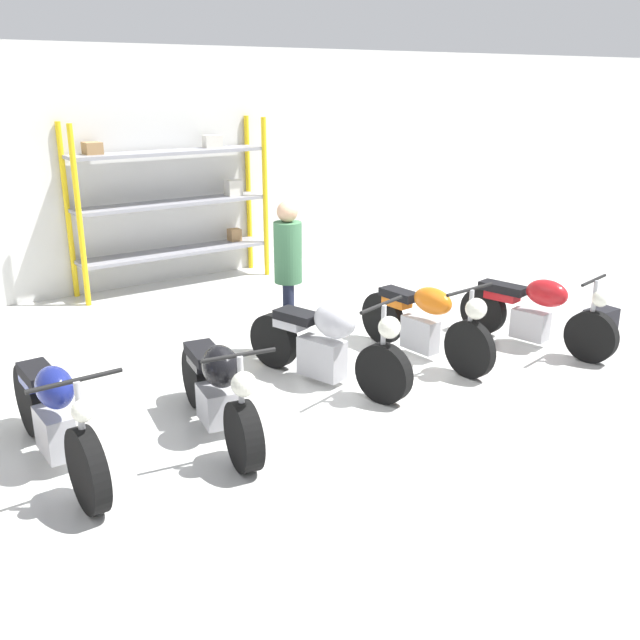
{
  "coord_description": "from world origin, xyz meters",
  "views": [
    {
      "loc": [
        -4.04,
        -5.42,
        3.09
      ],
      "look_at": [
        0.0,
        0.4,
        0.7
      ],
      "focal_mm": 40.0,
      "sensor_mm": 36.0,
      "label": 1
    }
  ],
  "objects_px": {
    "person_browsing": "(288,265)",
    "toolbox": "(601,320)",
    "shelving_rack": "(174,200)",
    "motorcycle_blue": "(55,418)",
    "motorcycle_silver": "(327,344)",
    "motorcycle_black": "(218,390)",
    "motorcycle_red": "(535,312)",
    "motorcycle_orange": "(426,321)"
  },
  "relations": [
    {
      "from": "person_browsing",
      "to": "toolbox",
      "type": "bearing_deg",
      "value": -169.29
    },
    {
      "from": "shelving_rack",
      "to": "toolbox",
      "type": "distance_m",
      "value": 6.41
    },
    {
      "from": "motorcycle_blue",
      "to": "motorcycle_silver",
      "type": "height_order",
      "value": "motorcycle_blue"
    },
    {
      "from": "motorcycle_black",
      "to": "motorcycle_red",
      "type": "bearing_deg",
      "value": 97.68
    },
    {
      "from": "person_browsing",
      "to": "toolbox",
      "type": "relative_size",
      "value": 4.13
    },
    {
      "from": "shelving_rack",
      "to": "motorcycle_red",
      "type": "relative_size",
      "value": 1.54
    },
    {
      "from": "motorcycle_orange",
      "to": "motorcycle_red",
      "type": "height_order",
      "value": "motorcycle_orange"
    },
    {
      "from": "motorcycle_red",
      "to": "toolbox",
      "type": "relative_size",
      "value": 4.55
    },
    {
      "from": "shelving_rack",
      "to": "toolbox",
      "type": "relative_size",
      "value": 7.01
    },
    {
      "from": "motorcycle_orange",
      "to": "person_browsing",
      "type": "relative_size",
      "value": 1.11
    },
    {
      "from": "motorcycle_orange",
      "to": "motorcycle_black",
      "type": "bearing_deg",
      "value": -87.78
    },
    {
      "from": "motorcycle_red",
      "to": "toolbox",
      "type": "height_order",
      "value": "motorcycle_red"
    },
    {
      "from": "motorcycle_orange",
      "to": "shelving_rack",
      "type": "bearing_deg",
      "value": -171.82
    },
    {
      "from": "motorcycle_black",
      "to": "motorcycle_silver",
      "type": "height_order",
      "value": "motorcycle_silver"
    },
    {
      "from": "motorcycle_blue",
      "to": "motorcycle_silver",
      "type": "bearing_deg",
      "value": 91.88
    },
    {
      "from": "motorcycle_blue",
      "to": "toolbox",
      "type": "xyz_separation_m",
      "value": [
        6.78,
        -0.46,
        -0.32
      ]
    },
    {
      "from": "motorcycle_black",
      "to": "motorcycle_silver",
      "type": "bearing_deg",
      "value": 114.12
    },
    {
      "from": "motorcycle_blue",
      "to": "toolbox",
      "type": "distance_m",
      "value": 6.8
    },
    {
      "from": "motorcycle_silver",
      "to": "motorcycle_black",
      "type": "bearing_deg",
      "value": -91.23
    },
    {
      "from": "motorcycle_silver",
      "to": "person_browsing",
      "type": "height_order",
      "value": "person_browsing"
    },
    {
      "from": "motorcycle_silver",
      "to": "toolbox",
      "type": "distance_m",
      "value": 3.99
    },
    {
      "from": "shelving_rack",
      "to": "motorcycle_silver",
      "type": "distance_m",
      "value": 4.65
    },
    {
      "from": "shelving_rack",
      "to": "toolbox",
      "type": "height_order",
      "value": "shelving_rack"
    },
    {
      "from": "motorcycle_blue",
      "to": "motorcycle_orange",
      "type": "relative_size",
      "value": 1.1
    },
    {
      "from": "motorcycle_blue",
      "to": "motorcycle_red",
      "type": "distance_m",
      "value": 5.57
    },
    {
      "from": "motorcycle_black",
      "to": "motorcycle_red",
      "type": "height_order",
      "value": "motorcycle_black"
    },
    {
      "from": "motorcycle_black",
      "to": "toolbox",
      "type": "relative_size",
      "value": 4.48
    },
    {
      "from": "motorcycle_blue",
      "to": "shelving_rack",
      "type": "bearing_deg",
      "value": 144.74
    },
    {
      "from": "motorcycle_blue",
      "to": "motorcycle_black",
      "type": "xyz_separation_m",
      "value": [
        1.37,
        -0.23,
        -0.02
      ]
    },
    {
      "from": "shelving_rack",
      "to": "motorcycle_silver",
      "type": "xyz_separation_m",
      "value": [
        -0.33,
        -4.55,
        -0.88
      ]
    },
    {
      "from": "person_browsing",
      "to": "motorcycle_red",
      "type": "bearing_deg",
      "value": -176.73
    },
    {
      "from": "shelving_rack",
      "to": "motorcycle_red",
      "type": "bearing_deg",
      "value": -64.87
    },
    {
      "from": "motorcycle_silver",
      "to": "person_browsing",
      "type": "bearing_deg",
      "value": 155.81
    },
    {
      "from": "shelving_rack",
      "to": "motorcycle_red",
      "type": "height_order",
      "value": "shelving_rack"
    },
    {
      "from": "shelving_rack",
      "to": "motorcycle_orange",
      "type": "height_order",
      "value": "shelving_rack"
    },
    {
      "from": "shelving_rack",
      "to": "motorcycle_blue",
      "type": "distance_m",
      "value": 5.75
    },
    {
      "from": "motorcycle_orange",
      "to": "person_browsing",
      "type": "xyz_separation_m",
      "value": [
        -1.19,
        1.06,
        0.61
      ]
    },
    {
      "from": "person_browsing",
      "to": "motorcycle_silver",
      "type": "bearing_deg",
      "value": 115.3
    },
    {
      "from": "shelving_rack",
      "to": "motorcycle_black",
      "type": "bearing_deg",
      "value": -110.12
    },
    {
      "from": "motorcycle_black",
      "to": "person_browsing",
      "type": "distance_m",
      "value": 2.22
    },
    {
      "from": "motorcycle_black",
      "to": "motorcycle_silver",
      "type": "relative_size",
      "value": 0.95
    },
    {
      "from": "motorcycle_black",
      "to": "motorcycle_orange",
      "type": "distance_m",
      "value": 2.83
    }
  ]
}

